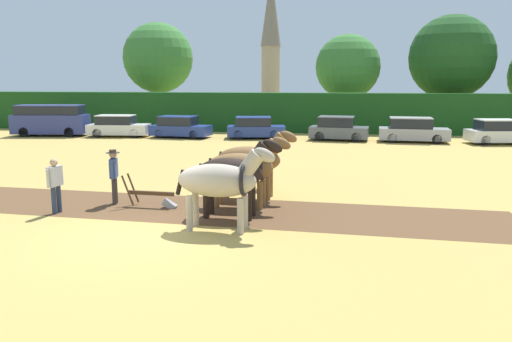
# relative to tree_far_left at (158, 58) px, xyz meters

# --- Properties ---
(ground_plane) EXTENTS (240.00, 240.00, 0.00)m
(ground_plane) POSITION_rel_tree_far_left_xyz_m (11.10, -32.98, -5.97)
(ground_plane) COLOR tan
(plowed_furrow_strip) EXTENTS (23.81, 4.49, 0.01)m
(plowed_furrow_strip) POSITION_rel_tree_far_left_xyz_m (9.59, -29.93, -5.97)
(plowed_furrow_strip) COLOR brown
(plowed_furrow_strip) RESTS_ON ground
(hedgerow) EXTENTS (56.83, 1.82, 3.03)m
(hedgerow) POSITION_rel_tree_far_left_xyz_m (11.10, -5.87, -4.46)
(hedgerow) COLOR #194719
(hedgerow) RESTS_ON ground
(tree_far_left) EXTENTS (6.34, 6.34, 9.15)m
(tree_far_left) POSITION_rel_tree_far_left_xyz_m (0.00, 0.00, 0.00)
(tree_far_left) COLOR #4C3823
(tree_far_left) RESTS_ON ground
(tree_left) EXTENTS (5.48, 5.48, 7.85)m
(tree_left) POSITION_rel_tree_far_left_xyz_m (17.10, -0.68, -0.88)
(tree_left) COLOR #423323
(tree_left) RESTS_ON ground
(tree_center_left) EXTENTS (6.90, 6.90, 9.28)m
(tree_center_left) POSITION_rel_tree_far_left_xyz_m (25.49, -0.60, -0.15)
(tree_center_left) COLOR #423323
(tree_center_left) RESTS_ON ground
(church_spire) EXTENTS (3.06, 3.06, 19.89)m
(church_spire) POSITION_rel_tree_far_left_xyz_m (6.35, 31.58, 4.44)
(church_spire) COLOR gray
(church_spire) RESTS_ON ground
(draft_horse_lead_left) EXTENTS (2.81, 1.04, 2.35)m
(draft_horse_lead_left) POSITION_rel_tree_far_left_xyz_m (13.16, -32.04, -4.61)
(draft_horse_lead_left) COLOR #B2A38E
(draft_horse_lead_left) RESTS_ON ground
(draft_horse_lead_right) EXTENTS (2.71, 1.03, 2.42)m
(draft_horse_lead_right) POSITION_rel_tree_far_left_xyz_m (13.23, -30.75, -4.64)
(draft_horse_lead_right) COLOR black
(draft_horse_lead_right) RESTS_ON ground
(draft_horse_trail_left) EXTENTS (2.86, 1.03, 2.34)m
(draft_horse_trail_left) POSITION_rel_tree_far_left_xyz_m (13.29, -29.46, -4.68)
(draft_horse_trail_left) COLOR brown
(draft_horse_trail_left) RESTS_ON ground
(draft_horse_trail_right) EXTENTS (2.91, 1.06, 2.40)m
(draft_horse_trail_right) POSITION_rel_tree_far_left_xyz_m (13.35, -28.16, -4.64)
(draft_horse_trail_right) COLOR brown
(draft_horse_trail_right) RESTS_ON ground
(plow) EXTENTS (1.77, 0.48, 1.13)m
(plow) POSITION_rel_tree_far_left_xyz_m (10.53, -29.97, -5.64)
(plow) COLOR #4C331E
(plow) RESTS_ON ground
(farmer_at_plow) EXTENTS (0.45, 0.67, 1.79)m
(farmer_at_plow) POSITION_rel_tree_far_left_xyz_m (9.08, -29.75, -4.91)
(farmer_at_plow) COLOR #38332D
(farmer_at_plow) RESTS_ON ground
(farmer_beside_team) EXTENTS (0.53, 0.44, 1.64)m
(farmer_beside_team) POSITION_rel_tree_far_left_xyz_m (13.55, -26.63, -5.02)
(farmer_beside_team) COLOR #4C4C4C
(farmer_beside_team) RESTS_ON ground
(farmer_onlooker_left) EXTENTS (0.28, 0.66, 1.68)m
(farmer_onlooker_left) POSITION_rel_tree_far_left_xyz_m (7.83, -31.13, -4.99)
(farmer_onlooker_left) COLOR #28334C
(farmer_onlooker_left) RESTS_ON ground
(parked_van) EXTENTS (5.43, 2.62, 2.23)m
(parked_van) POSITION_rel_tree_far_left_xyz_m (-4.19, -11.36, -4.83)
(parked_van) COLOR navy
(parked_van) RESTS_ON ground
(parked_car_left) EXTENTS (4.40, 2.12, 1.54)m
(parked_car_left) POSITION_rel_tree_far_left_xyz_m (0.82, -11.08, -5.23)
(parked_car_left) COLOR silver
(parked_car_left) RESTS_ON ground
(parked_car_center_left) EXTENTS (4.31, 2.19, 1.51)m
(parked_car_center_left) POSITION_rel_tree_far_left_xyz_m (5.38, -10.98, -5.24)
(parked_car_center_left) COLOR navy
(parked_car_center_left) RESTS_ON ground
(parked_car_center) EXTENTS (4.19, 2.42, 1.51)m
(parked_car_center) POSITION_rel_tree_far_left_xyz_m (10.70, -10.70, -5.24)
(parked_car_center) COLOR navy
(parked_car_center) RESTS_ON ground
(parked_car_center_right) EXTENTS (4.02, 2.21, 1.60)m
(parked_car_center_right) POSITION_rel_tree_far_left_xyz_m (16.36, -10.85, -5.21)
(parked_car_center_right) COLOR #565B66
(parked_car_center_right) RESTS_ON ground
(parked_car_right) EXTENTS (4.49, 2.08, 1.60)m
(parked_car_right) POSITION_rel_tree_far_left_xyz_m (21.15, -11.12, -5.21)
(parked_car_right) COLOR #9E9EA8
(parked_car_right) RESTS_ON ground
(parked_car_far_right) EXTENTS (4.05, 2.35, 1.56)m
(parked_car_far_right) POSITION_rel_tree_far_left_xyz_m (26.34, -11.29, -5.23)
(parked_car_far_right) COLOR silver
(parked_car_far_right) RESTS_ON ground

